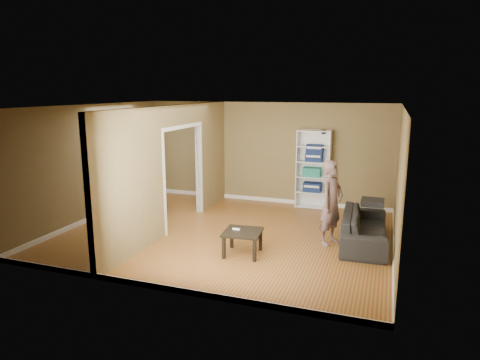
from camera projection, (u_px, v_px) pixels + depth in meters
name	position (u px, v px, depth m)	size (l,w,h in m)	color
room_shell	(227.00, 172.00, 8.59)	(6.50, 6.50, 6.50)	olive
partition	(174.00, 168.00, 8.98)	(0.22, 5.50, 2.60)	olive
wall_speaker	(324.00, 132.00, 10.46)	(0.10, 0.10, 0.10)	black
sofa	(365.00, 223.00, 8.21)	(0.91, 2.12, 0.81)	#232326
person	(332.00, 196.00, 8.07)	(0.54, 0.69, 1.91)	slate
bookshelf	(314.00, 169.00, 10.64)	(0.82, 0.36, 1.95)	white
paper_box_navy_a	(312.00, 187.00, 10.69)	(0.44, 0.29, 0.23)	navy
paper_box_teal	(312.00, 172.00, 10.62)	(0.43, 0.28, 0.22)	#1F8779
paper_box_navy_b	(314.00, 157.00, 10.53)	(0.41, 0.26, 0.21)	navy
paper_box_navy_c	(315.00, 149.00, 10.48)	(0.40, 0.26, 0.21)	#1F234E
coffee_table	(243.00, 235.00, 7.65)	(0.66, 0.66, 0.44)	black
game_controller	(236.00, 229.00, 7.71)	(0.13, 0.04, 0.03)	white
dining_table	(137.00, 186.00, 10.22)	(1.17, 0.78, 0.73)	tan
chair_left	(112.00, 192.00, 10.51)	(0.41, 0.41, 0.90)	tan
chair_near	(124.00, 199.00, 9.75)	(0.43, 0.43, 0.93)	tan
chair_far	(155.00, 187.00, 10.79)	(0.47, 0.47, 1.03)	tan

